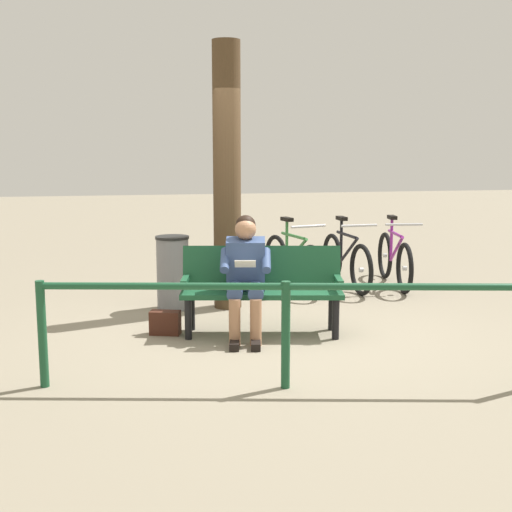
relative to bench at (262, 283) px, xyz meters
name	(u,v)px	position (x,y,z in m)	size (l,w,h in m)	color
ground_plane	(276,337)	(-0.10, 0.19, -0.51)	(40.00, 40.00, 0.00)	gray
bench	(262,283)	(0.00, 0.00, 0.00)	(1.66, 0.78, 0.87)	#194C2D
person_reading	(246,271)	(0.19, 0.13, 0.16)	(0.54, 0.81, 1.20)	#334772
handbag	(165,323)	(0.97, -0.11, -0.39)	(0.30, 0.14, 0.24)	#3F1E14
tree_trunk	(227,177)	(0.17, -1.14, 1.01)	(0.32, 0.32, 3.03)	#4C3823
litter_bin	(173,273)	(0.81, -1.18, -0.08)	(0.39, 0.39, 0.85)	slate
bicycle_green	(394,259)	(-2.22, -1.91, -0.15)	(0.48, 1.67, 0.94)	black
bicycle_blue	(346,261)	(-1.54, -1.92, -0.15)	(0.48, 1.68, 0.94)	black
bicycle_orange	(293,262)	(-0.82, -1.96, -0.15)	(0.55, 1.65, 0.94)	black
railing_fence	(286,312)	(0.14, 1.59, 0.11)	(3.77, 0.85, 0.85)	#194C2D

